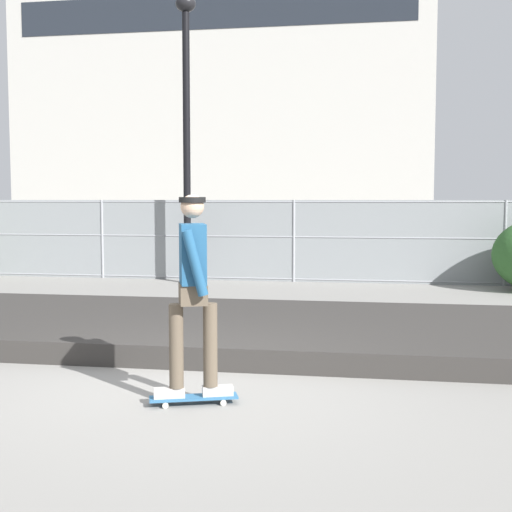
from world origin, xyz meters
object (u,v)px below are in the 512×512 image
skateboard (194,398)px  parked_car_mid (298,237)px  parked_car_near (96,236)px  street_lamp (186,104)px  skater (193,282)px

skateboard → parked_car_mid: size_ratio=0.18×
parked_car_near → parked_car_mid: bearing=1.5°
skateboard → parked_car_mid: (-0.47, 12.79, 0.78)m
skateboard → parked_car_mid: 12.83m
skateboard → street_lamp: size_ratio=0.13×
parked_car_near → skater: bearing=-63.9°
skater → parked_car_mid: 12.81m
street_lamp → parked_car_near: size_ratio=1.41×
street_lamp → parked_car_near: 6.07m
skateboard → skater: (0.00, -0.00, 1.06)m
skateboard → parked_car_near: 14.10m
parked_car_mid → skateboard: bearing=-87.9°
street_lamp → parked_car_mid: bearing=62.1°
street_lamp → parked_car_mid: size_ratio=1.40×
parked_car_near → street_lamp: bearing=-45.1°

